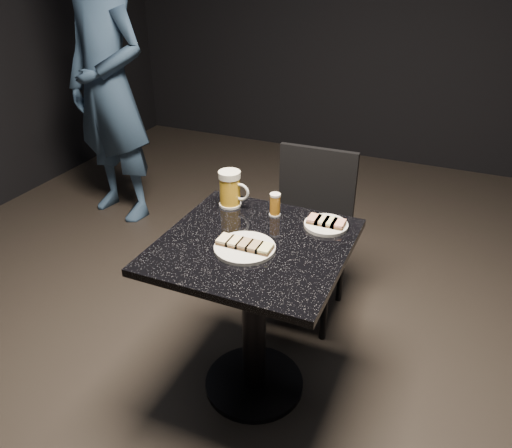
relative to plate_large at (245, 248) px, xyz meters
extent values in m
plane|color=black|center=(0.01, 0.06, -0.76)|extent=(6.00, 6.00, 0.00)
cylinder|color=silver|center=(0.00, 0.00, 0.00)|extent=(0.23, 0.23, 0.01)
cylinder|color=silver|center=(0.23, 0.29, 0.00)|extent=(0.18, 0.18, 0.01)
imported|color=navy|center=(-1.56, 1.24, 0.16)|extent=(0.73, 0.55, 1.83)
cylinder|color=black|center=(0.01, 0.06, -0.74)|extent=(0.44, 0.44, 0.03)
cylinder|color=black|center=(0.01, 0.06, -0.38)|extent=(0.10, 0.10, 0.69)
cube|color=black|center=(0.01, 0.06, -0.02)|extent=(0.70, 0.70, 0.03)
cylinder|color=silver|center=(-0.21, 0.30, 0.00)|extent=(0.10, 0.10, 0.01)
cylinder|color=yellow|center=(-0.21, 0.30, 0.06)|extent=(0.09, 0.09, 0.12)
cylinder|color=silver|center=(-0.21, 0.30, 0.14)|extent=(0.09, 0.09, 0.03)
torus|color=silver|center=(-0.16, 0.30, 0.07)|extent=(0.08, 0.01, 0.08)
cylinder|color=silver|center=(0.00, 0.30, 0.00)|extent=(0.05, 0.05, 0.01)
cylinder|color=orange|center=(0.00, 0.30, 0.04)|extent=(0.04, 0.04, 0.08)
cylinder|color=white|center=(0.00, 0.30, 0.09)|extent=(0.04, 0.04, 0.01)
cube|color=black|center=(0.03, 0.64, -0.31)|extent=(0.41, 0.41, 0.04)
cylinder|color=black|center=(-0.14, 0.47, -0.54)|extent=(0.03, 0.03, 0.43)
cylinder|color=black|center=(0.20, 0.48, -0.54)|extent=(0.03, 0.03, 0.43)
cylinder|color=black|center=(-0.14, 0.81, -0.54)|extent=(0.03, 0.03, 0.43)
cylinder|color=black|center=(0.19, 0.81, -0.54)|extent=(0.03, 0.03, 0.43)
cube|color=black|center=(0.02, 0.83, -0.09)|extent=(0.40, 0.04, 0.40)
cube|color=#4C3521|center=(-0.08, 0.00, 0.01)|extent=(0.05, 0.07, 0.01)
cube|color=beige|center=(-0.08, 0.00, 0.02)|extent=(0.05, 0.07, 0.01)
cube|color=#4C3521|center=(-0.04, 0.00, 0.01)|extent=(0.05, 0.07, 0.01)
cube|color=beige|center=(-0.04, 0.00, 0.02)|extent=(0.05, 0.07, 0.01)
cube|color=#4C3521|center=(0.00, 0.00, 0.01)|extent=(0.05, 0.07, 0.01)
cube|color=#8C7251|center=(0.00, 0.00, 0.02)|extent=(0.05, 0.07, 0.01)
cube|color=#4C3521|center=(0.04, 0.00, 0.01)|extent=(0.05, 0.07, 0.01)
cube|color=#8C7251|center=(0.04, 0.00, 0.02)|extent=(0.05, 0.07, 0.01)
cube|color=#4C3521|center=(0.08, 0.00, 0.01)|extent=(0.05, 0.07, 0.01)
cube|color=#D1D184|center=(0.08, 0.00, 0.02)|extent=(0.05, 0.07, 0.01)
cube|color=#4C3521|center=(0.18, 0.29, 0.01)|extent=(0.05, 0.07, 0.01)
cube|color=tan|center=(0.18, 0.29, 0.02)|extent=(0.05, 0.07, 0.01)
cube|color=#4C3521|center=(0.21, 0.29, 0.01)|extent=(0.05, 0.07, 0.01)
cube|color=beige|center=(0.21, 0.29, 0.02)|extent=(0.05, 0.07, 0.01)
cube|color=#4C3521|center=(0.24, 0.29, 0.01)|extent=(0.05, 0.07, 0.01)
cube|color=#D1D184|center=(0.24, 0.29, 0.02)|extent=(0.05, 0.07, 0.01)
cube|color=#4C3521|center=(0.28, 0.29, 0.01)|extent=(0.05, 0.07, 0.01)
cube|color=tan|center=(0.28, 0.29, 0.02)|extent=(0.05, 0.07, 0.01)
camera|label=1|loc=(0.66, -1.42, 0.97)|focal=35.00mm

